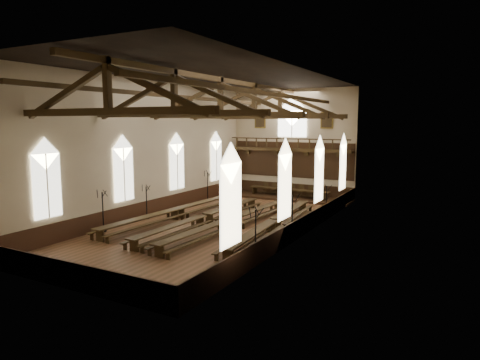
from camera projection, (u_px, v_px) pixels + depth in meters
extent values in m
plane|color=brown|center=(221.00, 224.00, 29.33)|extent=(26.00, 26.00, 0.00)
plane|color=#C7B796|center=(292.00, 143.00, 39.99)|extent=(12.00, 0.00, 12.00)
plane|color=#C7B796|center=(56.00, 170.00, 17.33)|extent=(12.00, 0.00, 12.00)
plane|color=#C7B796|center=(151.00, 149.00, 31.49)|extent=(0.00, 26.00, 26.00)
plane|color=#C7B796|center=(306.00, 154.00, 25.83)|extent=(0.00, 26.00, 26.00)
plane|color=black|center=(220.00, 75.00, 27.99)|extent=(26.00, 26.00, 0.00)
cube|color=#341A0F|center=(291.00, 190.00, 40.54)|extent=(11.90, 0.08, 1.20)
cube|color=#341A0F|center=(63.00, 274.00, 17.95)|extent=(11.90, 0.08, 1.20)
cube|color=#341A0F|center=(153.00, 207.00, 32.06)|extent=(0.08, 25.90, 1.20)
cube|color=#341A0F|center=(304.00, 225.00, 26.43)|extent=(0.08, 25.90, 1.20)
cube|color=white|center=(47.00, 186.00, 23.81)|extent=(0.05, 1.80, 3.60)
cube|color=white|center=(45.00, 154.00, 23.57)|extent=(0.05, 1.80, 1.80)
cylinder|color=#C7B796|center=(48.00, 186.00, 23.79)|extent=(0.08, 0.08, 3.60)
cube|color=white|center=(124.00, 175.00, 29.04)|extent=(0.05, 1.80, 3.60)
cube|color=white|center=(123.00, 148.00, 28.80)|extent=(0.05, 1.80, 1.80)
cylinder|color=#C7B796|center=(124.00, 175.00, 29.02)|extent=(0.08, 0.08, 3.60)
cube|color=white|center=(177.00, 167.00, 34.27)|extent=(0.05, 1.80, 3.60)
cube|color=white|center=(177.00, 144.00, 34.03)|extent=(0.05, 1.80, 1.80)
cylinder|color=#C7B796|center=(177.00, 167.00, 34.25)|extent=(0.08, 0.08, 3.60)
cube|color=white|center=(216.00, 161.00, 39.50)|extent=(0.05, 1.80, 3.60)
cube|color=white|center=(216.00, 141.00, 39.26)|extent=(0.05, 1.80, 1.80)
cylinder|color=#C7B796|center=(217.00, 161.00, 39.48)|extent=(0.08, 0.08, 3.60)
cube|color=white|center=(231.00, 205.00, 18.24)|extent=(0.05, 1.80, 3.60)
cube|color=white|center=(231.00, 163.00, 18.01)|extent=(0.05, 1.80, 1.80)
cylinder|color=#C7B796|center=(230.00, 205.00, 18.26)|extent=(0.08, 0.08, 3.60)
cube|color=white|center=(285.00, 187.00, 23.48)|extent=(0.05, 1.80, 3.60)
cube|color=white|center=(285.00, 154.00, 23.24)|extent=(0.05, 1.80, 1.80)
cylinder|color=#C7B796|center=(284.00, 187.00, 23.49)|extent=(0.08, 0.08, 3.60)
cube|color=white|center=(319.00, 175.00, 28.71)|extent=(0.05, 1.80, 3.60)
cube|color=white|center=(320.00, 148.00, 28.47)|extent=(0.05, 1.80, 1.80)
cylinder|color=#C7B796|center=(319.00, 175.00, 28.72)|extent=(0.08, 0.08, 3.60)
cube|color=white|center=(343.00, 167.00, 33.94)|extent=(0.05, 1.80, 3.60)
cube|color=white|center=(344.00, 144.00, 33.70)|extent=(0.05, 1.80, 1.80)
cylinder|color=#C7B796|center=(342.00, 167.00, 33.95)|extent=(0.08, 0.08, 3.60)
cube|color=white|center=(292.00, 124.00, 39.67)|extent=(2.80, 0.05, 2.40)
cube|color=white|center=(292.00, 111.00, 39.51)|extent=(2.80, 0.05, 2.80)
cylinder|color=#C7B796|center=(292.00, 124.00, 39.63)|extent=(0.10, 0.10, 2.40)
cube|color=#382711|center=(289.00, 150.00, 39.51)|extent=(11.80, 1.20, 0.20)
cube|color=#341A0F|center=(292.00, 160.00, 40.15)|extent=(11.80, 0.10, 3.30)
cube|color=#382711|center=(287.00, 139.00, 38.89)|extent=(11.60, 0.12, 0.10)
cube|color=#382711|center=(287.00, 149.00, 39.01)|extent=(11.60, 0.12, 0.10)
cube|color=#382711|center=(248.00, 151.00, 42.01)|extent=(0.35, 0.40, 0.50)
cube|color=#382711|center=(276.00, 152.00, 40.59)|extent=(0.35, 0.40, 0.50)
cube|color=#382711|center=(306.00, 153.00, 39.18)|extent=(0.35, 0.40, 0.50)
cube|color=#382711|center=(339.00, 154.00, 37.77)|extent=(0.35, 0.40, 0.50)
cube|color=brown|center=(260.00, 121.00, 41.19)|extent=(1.15, 0.06, 1.45)
cube|color=black|center=(260.00, 121.00, 41.16)|extent=(0.95, 0.04, 1.25)
cube|color=brown|center=(327.00, 120.00, 38.08)|extent=(1.15, 0.06, 1.45)
cube|color=black|center=(327.00, 120.00, 38.04)|extent=(0.95, 0.04, 1.25)
cube|color=#382711|center=(108.00, 112.00, 19.62)|extent=(11.70, 0.35, 0.35)
cube|color=#382711|center=(107.00, 83.00, 19.45)|extent=(0.30, 0.30, 2.40)
cube|color=#382711|center=(64.00, 94.00, 20.86)|extent=(5.44, 0.26, 2.40)
cube|color=#382711|center=(157.00, 89.00, 18.15)|extent=(5.44, 0.26, 2.40)
cube|color=#382711|center=(175.00, 114.00, 23.98)|extent=(11.70, 0.35, 0.35)
cube|color=#382711|center=(174.00, 90.00, 23.81)|extent=(0.30, 0.30, 2.40)
cube|color=#382711|center=(135.00, 99.00, 25.22)|extent=(5.44, 0.26, 2.40)
cube|color=#382711|center=(218.00, 96.00, 22.50)|extent=(5.44, 0.26, 2.40)
cube|color=#382711|center=(220.00, 115.00, 28.34)|extent=(11.70, 0.35, 0.35)
cube|color=#382711|center=(220.00, 95.00, 28.17)|extent=(0.30, 0.30, 2.40)
cube|color=#382711|center=(185.00, 102.00, 29.58)|extent=(5.44, 0.26, 2.40)
cube|color=#382711|center=(260.00, 100.00, 26.86)|extent=(5.44, 0.26, 2.40)
cube|color=#382711|center=(254.00, 116.00, 32.70)|extent=(11.70, 0.35, 0.35)
cube|color=#382711|center=(254.00, 99.00, 32.53)|extent=(0.30, 0.30, 2.40)
cube|color=#382711|center=(222.00, 105.00, 33.94)|extent=(5.44, 0.26, 2.40)
cube|color=#382711|center=(289.00, 103.00, 31.22)|extent=(5.44, 0.26, 2.40)
cube|color=#382711|center=(280.00, 117.00, 37.06)|extent=(11.70, 0.35, 0.35)
cube|color=#382711|center=(280.00, 102.00, 36.88)|extent=(0.30, 0.30, 2.40)
cube|color=#382711|center=(250.00, 107.00, 38.30)|extent=(5.44, 0.26, 2.40)
cube|color=#382711|center=(312.00, 106.00, 35.58)|extent=(5.44, 0.26, 2.40)
cube|color=#382711|center=(179.00, 97.00, 29.75)|extent=(0.25, 25.70, 0.25)
cube|color=#382711|center=(267.00, 94.00, 26.58)|extent=(0.25, 25.70, 0.25)
cube|color=#382711|center=(220.00, 80.00, 28.03)|extent=(0.30, 25.70, 0.30)
cube|color=#382711|center=(144.00, 218.00, 27.62)|extent=(1.14, 7.49, 0.09)
cube|color=#382711|center=(105.00, 237.00, 24.75)|extent=(0.64, 0.12, 0.71)
cube|color=#382711|center=(175.00, 215.00, 30.60)|extent=(0.64, 0.12, 0.71)
cube|color=#382711|center=(144.00, 226.00, 27.68)|extent=(0.43, 6.60, 0.09)
cube|color=#382711|center=(136.00, 222.00, 28.00)|extent=(0.69, 7.46, 0.06)
cube|color=#382711|center=(96.00, 238.00, 25.06)|extent=(0.24, 0.09, 0.42)
cube|color=#382711|center=(169.00, 216.00, 31.00)|extent=(0.24, 0.09, 0.42)
cube|color=#382711|center=(151.00, 224.00, 27.32)|extent=(0.69, 7.46, 0.06)
cube|color=#382711|center=(112.00, 241.00, 24.38)|extent=(0.24, 0.09, 0.42)
cube|color=#382711|center=(183.00, 218.00, 30.32)|extent=(0.24, 0.09, 0.42)
cube|color=#382711|center=(206.00, 200.00, 34.07)|extent=(1.14, 7.49, 0.09)
cube|color=#382711|center=(181.00, 213.00, 31.20)|extent=(0.64, 0.12, 0.71)
cube|color=#382711|center=(227.00, 199.00, 37.05)|extent=(0.64, 0.12, 0.71)
cube|color=#382711|center=(206.00, 206.00, 34.13)|extent=(0.43, 6.60, 0.09)
cube|color=#382711|center=(199.00, 203.00, 34.45)|extent=(0.69, 7.46, 0.06)
cube|color=#382711|center=(174.00, 214.00, 31.51)|extent=(0.24, 0.09, 0.42)
cube|color=#382711|center=(221.00, 200.00, 37.45)|extent=(0.24, 0.09, 0.42)
cube|color=#382711|center=(213.00, 205.00, 33.77)|extent=(0.69, 7.46, 0.06)
cube|color=#382711|center=(188.00, 216.00, 30.83)|extent=(0.24, 0.09, 0.42)
cube|color=#382711|center=(234.00, 201.00, 36.77)|extent=(0.24, 0.09, 0.42)
cube|color=#382711|center=(171.00, 227.00, 25.68)|extent=(0.78, 6.97, 0.08)
cube|color=#382711|center=(135.00, 246.00, 23.00)|extent=(0.59, 0.09, 0.67)
cube|color=#382711|center=(200.00, 222.00, 28.46)|extent=(0.59, 0.09, 0.67)
cube|color=#382711|center=(171.00, 234.00, 25.74)|extent=(0.16, 6.17, 0.08)
cube|color=#382711|center=(163.00, 230.00, 26.02)|extent=(0.36, 6.96, 0.06)
cube|color=#382711|center=(126.00, 247.00, 23.27)|extent=(0.22, 0.07, 0.39)
cube|color=#382711|center=(193.00, 223.00, 28.82)|extent=(0.22, 0.07, 0.39)
cube|color=#382711|center=(179.00, 232.00, 25.42)|extent=(0.36, 6.96, 0.06)
cube|color=#382711|center=(144.00, 250.00, 22.68)|extent=(0.22, 0.07, 0.39)
cube|color=#382711|center=(208.00, 225.00, 28.22)|extent=(0.22, 0.07, 0.39)
cube|color=#382711|center=(232.00, 206.00, 32.13)|extent=(0.78, 6.97, 0.08)
cube|color=#382711|center=(209.00, 219.00, 29.45)|extent=(0.59, 0.09, 0.67)
cube|color=#382711|center=(251.00, 204.00, 34.91)|extent=(0.59, 0.09, 0.67)
cube|color=#382711|center=(232.00, 212.00, 32.19)|extent=(0.16, 6.17, 0.08)
cube|color=#382711|center=(225.00, 209.00, 32.47)|extent=(0.36, 6.96, 0.06)
cube|color=#382711|center=(202.00, 220.00, 29.72)|extent=(0.22, 0.07, 0.39)
cube|color=#382711|center=(244.00, 205.00, 35.27)|extent=(0.22, 0.07, 0.39)
cube|color=#382711|center=(239.00, 210.00, 31.87)|extent=(0.36, 6.96, 0.06)
cube|color=#382711|center=(217.00, 222.00, 29.13)|extent=(0.22, 0.07, 0.39)
cube|color=#382711|center=(258.00, 206.00, 34.67)|extent=(0.22, 0.07, 0.39)
cube|color=#382711|center=(200.00, 231.00, 24.55)|extent=(1.06, 7.16, 0.08)
cube|color=#382711|center=(165.00, 252.00, 21.80)|extent=(0.61, 0.11, 0.68)
cube|color=#382711|center=(228.00, 226.00, 27.39)|extent=(0.61, 0.11, 0.68)
cube|color=#382711|center=(200.00, 239.00, 24.61)|extent=(0.39, 6.31, 0.08)
cube|color=#382711|center=(191.00, 235.00, 24.91)|extent=(0.63, 7.13, 0.06)
cube|color=#382711|center=(155.00, 253.00, 22.10)|extent=(0.23, 0.08, 0.40)
cube|color=#382711|center=(220.00, 227.00, 27.78)|extent=(0.23, 0.08, 0.40)
cube|color=#382711|center=(209.00, 238.00, 24.26)|extent=(0.63, 7.13, 0.06)
cube|color=#382711|center=(174.00, 257.00, 21.45)|extent=(0.23, 0.08, 0.40)
cube|color=#382711|center=(236.00, 229.00, 27.13)|extent=(0.23, 0.08, 0.40)
cube|color=#382711|center=(257.00, 208.00, 31.00)|extent=(1.06, 7.16, 0.08)
cube|color=#382711|center=(235.00, 223.00, 28.25)|extent=(0.61, 0.11, 0.68)
cube|color=#382711|center=(274.00, 206.00, 33.85)|extent=(0.61, 0.11, 0.68)
cube|color=#382711|center=(256.00, 215.00, 31.06)|extent=(0.39, 6.31, 0.08)
cube|color=#382711|center=(249.00, 212.00, 31.36)|extent=(0.63, 7.13, 0.06)
cube|color=#382711|center=(227.00, 224.00, 28.55)|extent=(0.23, 0.08, 0.40)
cube|color=#382711|center=(268.00, 207.00, 34.23)|extent=(0.23, 0.08, 0.40)
cube|color=#382711|center=(264.00, 213.00, 30.71)|extent=(0.63, 7.13, 0.06)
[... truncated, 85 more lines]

